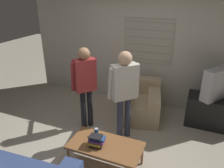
{
  "coord_description": "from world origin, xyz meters",
  "views": [
    {
      "loc": [
        1.33,
        -2.59,
        2.48
      ],
      "look_at": [
        0.02,
        0.55,
        1.0
      ],
      "focal_mm": 35.0,
      "sensor_mm": 36.0,
      "label": 1
    }
  ],
  "objects_px": {
    "coffee_table": "(106,146)",
    "person_left_standing": "(85,79)",
    "armchair_beige": "(140,103)",
    "tv": "(218,83)",
    "book_stack": "(96,141)",
    "soda_can": "(96,132)",
    "person_right_standing": "(124,85)",
    "spare_remote": "(92,138)"
  },
  "relations": [
    {
      "from": "coffee_table",
      "to": "person_left_standing",
      "type": "relative_size",
      "value": 0.68
    },
    {
      "from": "armchair_beige",
      "to": "coffee_table",
      "type": "distance_m",
      "value": 1.59
    },
    {
      "from": "tv",
      "to": "book_stack",
      "type": "xyz_separation_m",
      "value": [
        -1.57,
        -1.87,
        -0.41
      ]
    },
    {
      "from": "armchair_beige",
      "to": "person_left_standing",
      "type": "bearing_deg",
      "value": 28.96
    },
    {
      "from": "armchair_beige",
      "to": "person_left_standing",
      "type": "relative_size",
      "value": 0.66
    },
    {
      "from": "armchair_beige",
      "to": "coffee_table",
      "type": "height_order",
      "value": "armchair_beige"
    },
    {
      "from": "tv",
      "to": "soda_can",
      "type": "distance_m",
      "value": 2.4
    },
    {
      "from": "armchair_beige",
      "to": "person_right_standing",
      "type": "xyz_separation_m",
      "value": [
        -0.08,
        -0.8,
        0.7
      ]
    },
    {
      "from": "book_stack",
      "to": "person_right_standing",
      "type": "bearing_deg",
      "value": 82.88
    },
    {
      "from": "person_right_standing",
      "to": "book_stack",
      "type": "bearing_deg",
      "value": -143.39
    },
    {
      "from": "coffee_table",
      "to": "person_left_standing",
      "type": "xyz_separation_m",
      "value": [
        -0.77,
        0.83,
        0.64
      ]
    },
    {
      "from": "armchair_beige",
      "to": "soda_can",
      "type": "height_order",
      "value": "armchair_beige"
    },
    {
      "from": "coffee_table",
      "to": "person_left_standing",
      "type": "height_order",
      "value": "person_left_standing"
    },
    {
      "from": "coffee_table",
      "to": "person_right_standing",
      "type": "height_order",
      "value": "person_right_standing"
    },
    {
      "from": "soda_can",
      "to": "book_stack",
      "type": "bearing_deg",
      "value": -63.99
    },
    {
      "from": "armchair_beige",
      "to": "tv",
      "type": "bearing_deg",
      "value": 176.41
    },
    {
      "from": "coffee_table",
      "to": "person_right_standing",
      "type": "bearing_deg",
      "value": 90.36
    },
    {
      "from": "coffee_table",
      "to": "spare_remote",
      "type": "distance_m",
      "value": 0.25
    },
    {
      "from": "armchair_beige",
      "to": "person_right_standing",
      "type": "height_order",
      "value": "person_right_standing"
    },
    {
      "from": "armchair_beige",
      "to": "coffee_table",
      "type": "bearing_deg",
      "value": 74.73
    },
    {
      "from": "armchair_beige",
      "to": "tv",
      "type": "relative_size",
      "value": 1.56
    },
    {
      "from": "person_left_standing",
      "to": "person_right_standing",
      "type": "xyz_separation_m",
      "value": [
        0.77,
        -0.04,
        0.02
      ]
    },
    {
      "from": "spare_remote",
      "to": "coffee_table",
      "type": "bearing_deg",
      "value": -11.1
    },
    {
      "from": "soda_can",
      "to": "spare_remote",
      "type": "xyz_separation_m",
      "value": [
        -0.02,
        -0.11,
        -0.05
      ]
    },
    {
      "from": "armchair_beige",
      "to": "tv",
      "type": "distance_m",
      "value": 1.51
    },
    {
      "from": "tv",
      "to": "book_stack",
      "type": "height_order",
      "value": "tv"
    },
    {
      "from": "armchair_beige",
      "to": "person_left_standing",
      "type": "distance_m",
      "value": 1.33
    },
    {
      "from": "coffee_table",
      "to": "armchair_beige",
      "type": "bearing_deg",
      "value": 87.18
    },
    {
      "from": "tv",
      "to": "spare_remote",
      "type": "distance_m",
      "value": 2.5
    },
    {
      "from": "armchair_beige",
      "to": "book_stack",
      "type": "xyz_separation_m",
      "value": [
        -0.19,
        -1.66,
        0.17
      ]
    },
    {
      "from": "coffee_table",
      "to": "book_stack",
      "type": "xyz_separation_m",
      "value": [
        -0.11,
        -0.07,
        0.12
      ]
    },
    {
      "from": "person_left_standing",
      "to": "armchair_beige",
      "type": "bearing_deg",
      "value": -8.51
    },
    {
      "from": "coffee_table",
      "to": "tv",
      "type": "bearing_deg",
      "value": 50.97
    },
    {
      "from": "tv",
      "to": "person_right_standing",
      "type": "bearing_deg",
      "value": -20.26
    },
    {
      "from": "person_right_standing",
      "to": "spare_remote",
      "type": "bearing_deg",
      "value": -153.65
    },
    {
      "from": "armchair_beige",
      "to": "person_right_standing",
      "type": "bearing_deg",
      "value": 71.59
    },
    {
      "from": "book_stack",
      "to": "armchair_beige",
      "type": "bearing_deg",
      "value": 83.44
    },
    {
      "from": "coffee_table",
      "to": "book_stack",
      "type": "bearing_deg",
      "value": -147.19
    },
    {
      "from": "person_left_standing",
      "to": "soda_can",
      "type": "height_order",
      "value": "person_left_standing"
    },
    {
      "from": "tv",
      "to": "book_stack",
      "type": "bearing_deg",
      "value": -4.87
    },
    {
      "from": "tv",
      "to": "soda_can",
      "type": "bearing_deg",
      "value": -10.29
    },
    {
      "from": "spare_remote",
      "to": "tv",
      "type": "bearing_deg",
      "value": 44.01
    }
  ]
}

